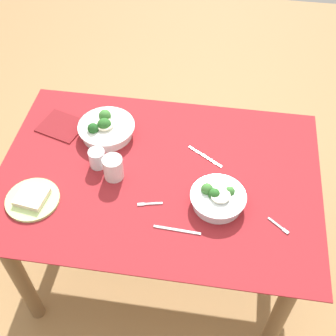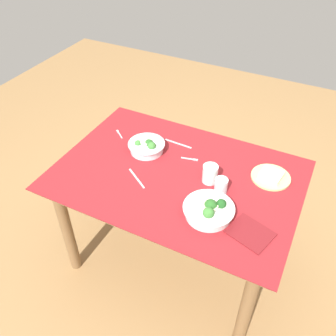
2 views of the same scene
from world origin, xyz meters
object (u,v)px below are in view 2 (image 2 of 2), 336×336
(water_glass_center, at_px, (210,174))
(fork_by_near_bowl, at_px, (190,159))
(table_knife_left, at_px, (178,144))
(broccoli_bowl_far, at_px, (147,146))
(table_knife_right, at_px, (137,178))
(napkin_folded_upper, at_px, (250,233))
(water_glass_side, at_px, (221,185))
(broccoli_bowl_near, at_px, (209,210))
(bread_side_plate, at_px, (271,176))
(fork_by_far_bowl, at_px, (119,134))

(water_glass_center, bearing_deg, fork_by_near_bowl, 143.86)
(fork_by_near_bowl, distance_m, table_knife_left, 0.17)
(broccoli_bowl_far, relative_size, fork_by_near_bowl, 2.19)
(table_knife_right, bearing_deg, napkin_folded_upper, 25.45)
(broccoli_bowl_far, bearing_deg, water_glass_side, -14.00)
(water_glass_center, bearing_deg, broccoli_bowl_far, 169.67)
(broccoli_bowl_near, distance_m, water_glass_center, 0.26)
(bread_side_plate, relative_size, napkin_folded_upper, 1.11)
(broccoli_bowl_near, xyz_separation_m, table_knife_left, (-0.39, 0.47, -0.03))
(bread_side_plate, relative_size, table_knife_left, 1.18)
(bread_side_plate, distance_m, table_knife_right, 0.74)
(broccoli_bowl_far, relative_size, water_glass_center, 2.15)
(broccoli_bowl_far, height_order, water_glass_side, broccoli_bowl_far)
(water_glass_center, relative_size, table_knife_left, 0.56)
(water_glass_side, relative_size, table_knife_left, 0.45)
(water_glass_side, distance_m, table_knife_left, 0.47)
(bread_side_plate, height_order, table_knife_right, bread_side_plate)
(bread_side_plate, relative_size, water_glass_center, 2.10)
(broccoli_bowl_far, relative_size, fork_by_far_bowl, 2.67)
(broccoli_bowl_far, relative_size, napkin_folded_upper, 1.13)
(water_glass_side, relative_size, fork_by_far_bowl, 1.00)
(broccoli_bowl_far, xyz_separation_m, water_glass_center, (0.44, -0.08, 0.02))
(bread_side_plate, xyz_separation_m, napkin_folded_upper, (0.01, -0.43, -0.01))
(bread_side_plate, height_order, table_knife_left, bread_side_plate)
(fork_by_near_bowl, bearing_deg, napkin_folded_upper, -51.27)
(broccoli_bowl_far, distance_m, water_glass_center, 0.45)
(fork_by_far_bowl, height_order, table_knife_left, same)
(fork_by_far_bowl, height_order, table_knife_right, same)
(water_glass_side, xyz_separation_m, fork_by_near_bowl, (-0.25, 0.17, -0.04))
(napkin_folded_upper, bearing_deg, fork_by_near_bowl, 141.58)
(broccoli_bowl_near, relative_size, table_knife_left, 1.39)
(water_glass_side, bearing_deg, broccoli_bowl_far, 166.00)
(bread_side_plate, bearing_deg, broccoli_bowl_far, -172.66)
(fork_by_near_bowl, xyz_separation_m, table_knife_left, (-0.13, 0.10, -0.00))
(bread_side_plate, distance_m, fork_by_near_bowl, 0.47)
(broccoli_bowl_far, xyz_separation_m, fork_by_near_bowl, (0.27, 0.04, -0.03))
(fork_by_far_bowl, xyz_separation_m, fork_by_near_bowl, (0.51, -0.03, 0.00))
(water_glass_side, bearing_deg, table_knife_right, -165.75)
(broccoli_bowl_near, xyz_separation_m, water_glass_side, (-0.01, 0.19, 0.01))
(broccoli_bowl_far, distance_m, water_glass_side, 0.54)
(bread_side_plate, distance_m, water_glass_side, 0.31)
(table_knife_left, xyz_separation_m, table_knife_right, (-0.07, -0.39, 0.00))
(broccoli_bowl_near, distance_m, fork_by_far_bowl, 0.87)
(table_knife_left, bearing_deg, table_knife_right, 82.65)
(broccoli_bowl_far, bearing_deg, water_glass_center, -10.33)
(water_glass_center, relative_size, fork_by_near_bowl, 1.02)
(water_glass_center, bearing_deg, water_glass_side, -31.31)
(broccoli_bowl_far, height_order, napkin_folded_upper, broccoli_bowl_far)
(broccoli_bowl_near, relative_size, water_glass_side, 3.08)
(table_knife_right, bearing_deg, fork_by_near_bowl, 88.69)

